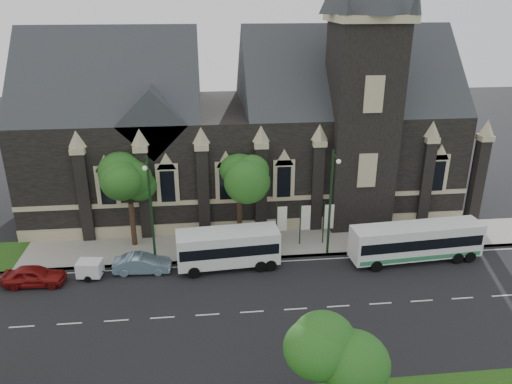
{
  "coord_description": "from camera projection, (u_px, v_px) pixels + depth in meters",
  "views": [
    {
      "loc": [
        0.27,
        -27.86,
        20.07
      ],
      "look_at": [
        3.93,
        6.0,
        6.33
      ],
      "focal_mm": 34.66,
      "sensor_mm": 36.0,
      "label": 1
    }
  ],
  "objects": [
    {
      "name": "ground",
      "position": [
        207.0,
        315.0,
        33.17
      ],
      "size": [
        160.0,
        160.0,
        0.0
      ],
      "primitive_type": "plane",
      "color": "black",
      "rests_on": "ground"
    },
    {
      "name": "banner_flag_left",
      "position": [
        280.0,
        221.0,
        41.2
      ],
      "size": [
        0.9,
        0.1,
        4.0
      ],
      "color": "#163118",
      "rests_on": "ground"
    },
    {
      "name": "banner_flag_center",
      "position": [
        304.0,
        220.0,
        41.4
      ],
      "size": [
        0.9,
        0.1,
        4.0
      ],
      "color": "#163118",
      "rests_on": "ground"
    },
    {
      "name": "tree_park_east",
      "position": [
        337.0,
        343.0,
        23.46
      ],
      "size": [
        3.4,
        3.4,
        6.28
      ],
      "color": "black",
      "rests_on": "ground"
    },
    {
      "name": "street_lamp_near",
      "position": [
        331.0,
        198.0,
        38.79
      ],
      "size": [
        0.36,
        1.88,
        9.0
      ],
      "color": "#163118",
      "rests_on": "ground"
    },
    {
      "name": "tour_coach",
      "position": [
        416.0,
        241.0,
        39.35
      ],
      "size": [
        10.72,
        3.13,
        3.09
      ],
      "rotation": [
        0.0,
        0.0,
        0.07
      ],
      "color": "white",
      "rests_on": "ground"
    },
    {
      "name": "shuttle_bus",
      "position": [
        228.0,
        247.0,
        38.4
      ],
      "size": [
        8.07,
        3.25,
        3.05
      ],
      "rotation": [
        0.0,
        0.0,
        0.07
      ],
      "color": "white",
      "rests_on": "ground"
    },
    {
      "name": "tree_walk_right",
      "position": [
        241.0,
        177.0,
        41.19
      ],
      "size": [
        4.08,
        4.08,
        7.8
      ],
      "color": "black",
      "rests_on": "ground"
    },
    {
      "name": "street_lamp_mid",
      "position": [
        151.0,
        206.0,
        37.4
      ],
      "size": [
        0.36,
        1.88,
        9.0
      ],
      "color": "#163118",
      "rests_on": "ground"
    },
    {
      "name": "sidewalk",
      "position": [
        206.0,
        247.0,
        41.9
      ],
      "size": [
        80.0,
        5.0,
        0.15
      ],
      "primitive_type": "cube",
      "color": "#99958B",
      "rests_on": "ground"
    },
    {
      "name": "banner_flag_right",
      "position": [
        327.0,
        219.0,
        41.6
      ],
      "size": [
        0.9,
        0.1,
        4.0
      ],
      "color": "#163118",
      "rests_on": "ground"
    },
    {
      "name": "box_trailer",
      "position": [
        90.0,
        268.0,
        37.25
      ],
      "size": [
        2.65,
        1.57,
        1.38
      ],
      "rotation": [
        0.0,
        0.0,
        -0.12
      ],
      "color": "white",
      "rests_on": "ground"
    },
    {
      "name": "tree_walk_left",
      "position": [
        132.0,
        182.0,
        40.31
      ],
      "size": [
        3.91,
        3.91,
        7.64
      ],
      "color": "black",
      "rests_on": "ground"
    },
    {
      "name": "car_far_red",
      "position": [
        34.0,
        276.0,
        36.32
      ],
      "size": [
        4.5,
        1.98,
        1.51
      ],
      "primitive_type": "imported",
      "rotation": [
        0.0,
        0.0,
        1.52
      ],
      "color": "maroon",
      "rests_on": "ground"
    },
    {
      "name": "sedan",
      "position": [
        142.0,
        264.0,
        38.01
      ],
      "size": [
        4.42,
        1.69,
        1.44
      ],
      "primitive_type": "imported",
      "rotation": [
        0.0,
        0.0,
        1.53
      ],
      "color": "#7FA0B7",
      "rests_on": "ground"
    },
    {
      "name": "museum",
      "position": [
        254.0,
        125.0,
        47.94
      ],
      "size": [
        40.0,
        17.7,
        29.9
      ],
      "color": "black",
      "rests_on": "ground"
    }
  ]
}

